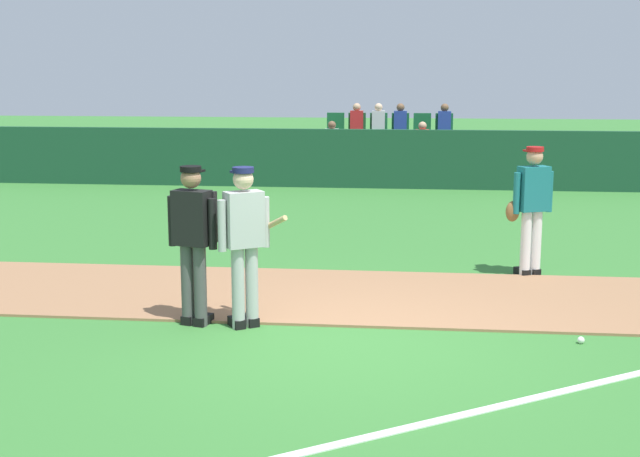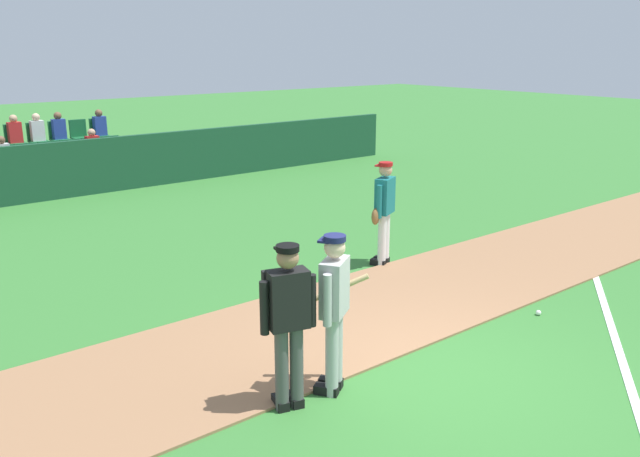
{
  "view_description": "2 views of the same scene",
  "coord_description": "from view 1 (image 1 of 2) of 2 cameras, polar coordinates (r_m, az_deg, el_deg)",
  "views": [
    {
      "loc": [
        0.63,
        -8.6,
        2.8
      ],
      "look_at": [
        -0.46,
        1.45,
        0.91
      ],
      "focal_mm": 48.71,
      "sensor_mm": 36.0,
      "label": 1
    },
    {
      "loc": [
        -5.28,
        -4.51,
        3.63
      ],
      "look_at": [
        0.18,
        2.28,
        1.18
      ],
      "focal_mm": 37.01,
      "sensor_mm": 36.0,
      "label": 2
    }
  ],
  "objects": [
    {
      "name": "infield_dirt_path",
      "position": [
        10.76,
        2.62,
        -4.45
      ],
      "size": [
        28.0,
        2.58,
        0.03
      ],
      "primitive_type": "cube",
      "color": "#9E704C",
      "rests_on": "ground"
    },
    {
      "name": "batter_grey_jersey",
      "position": [
        9.34,
        -4.98,
        -0.78
      ],
      "size": [
        0.73,
        0.7,
        1.76
      ],
      "color": "#B2B2B2",
      "rests_on": "ground"
    },
    {
      "name": "dugout_fence",
      "position": [
        20.32,
        4.39,
        4.57
      ],
      "size": [
        20.0,
        0.16,
        1.37
      ],
      "primitive_type": "cube",
      "color": "#19472D",
      "rests_on": "ground"
    },
    {
      "name": "runner_teal_jersey",
      "position": [
        11.96,
        13.71,
        1.43
      ],
      "size": [
        0.65,
        0.41,
        1.76
      ],
      "color": "white",
      "rests_on": "ground"
    },
    {
      "name": "stadium_bleachers",
      "position": [
        21.79,
        4.51,
        4.54
      ],
      "size": [
        3.9,
        2.1,
        1.9
      ],
      "color": "slate",
      "rests_on": "ground"
    },
    {
      "name": "umpire_home_plate",
      "position": [
        9.5,
        -8.31,
        -0.47
      ],
      "size": [
        0.57,
        0.38,
        1.76
      ],
      "color": "#4C4C4C",
      "rests_on": "ground"
    },
    {
      "name": "ground_plane",
      "position": [
        9.07,
        1.9,
        -7.43
      ],
      "size": [
        80.0,
        80.0,
        0.0
      ],
      "primitive_type": "plane",
      "color": "#387A33"
    },
    {
      "name": "baseball",
      "position": [
        9.38,
        16.77,
        -7.03
      ],
      "size": [
        0.07,
        0.07,
        0.07
      ],
      "primitive_type": "sphere",
      "color": "white",
      "rests_on": "ground"
    }
  ]
}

